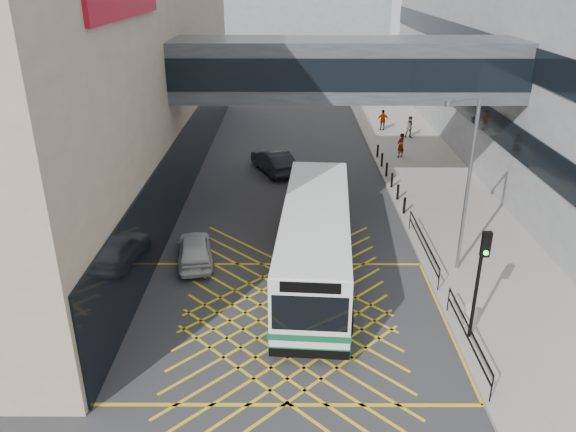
{
  "coord_description": "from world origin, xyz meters",
  "views": [
    {
      "loc": [
        0.06,
        -17.89,
        12.15
      ],
      "look_at": [
        0.0,
        4.0,
        2.6
      ],
      "focal_mm": 35.0,
      "sensor_mm": 36.0,
      "label": 1
    }
  ],
  "objects_px": {
    "car_silver": "(312,187)",
    "litter_bin": "(470,316)",
    "bus": "(315,240)",
    "car_dark": "(274,161)",
    "pedestrian_b": "(410,127)",
    "pedestrian_c": "(383,120)",
    "traffic_light": "(481,270)",
    "pedestrian_a": "(401,145)",
    "street_lamp": "(466,176)",
    "car_white": "(195,249)"
  },
  "relations": [
    {
      "from": "car_dark",
      "to": "car_silver",
      "type": "xyz_separation_m",
      "value": [
        2.36,
        -4.69,
        -0.05
      ]
    },
    {
      "from": "bus",
      "to": "car_dark",
      "type": "height_order",
      "value": "bus"
    },
    {
      "from": "litter_bin",
      "to": "pedestrian_a",
      "type": "xyz_separation_m",
      "value": [
        1.13,
        20.54,
        0.46
      ]
    },
    {
      "from": "pedestrian_b",
      "to": "pedestrian_c",
      "type": "xyz_separation_m",
      "value": [
        -1.78,
        2.32,
        -0.01
      ]
    },
    {
      "from": "car_dark",
      "to": "pedestrian_c",
      "type": "xyz_separation_m",
      "value": [
        8.69,
        10.07,
        0.24
      ]
    },
    {
      "from": "car_silver",
      "to": "pedestrian_c",
      "type": "bearing_deg",
      "value": -122.32
    },
    {
      "from": "bus",
      "to": "pedestrian_a",
      "type": "relative_size",
      "value": 7.07
    },
    {
      "from": "pedestrian_b",
      "to": "street_lamp",
      "type": "bearing_deg",
      "value": -97.19
    },
    {
      "from": "pedestrian_b",
      "to": "car_white",
      "type": "bearing_deg",
      "value": -125.31
    },
    {
      "from": "car_silver",
      "to": "litter_bin",
      "type": "distance_m",
      "value": 14.13
    },
    {
      "from": "car_silver",
      "to": "pedestrian_a",
      "type": "xyz_separation_m",
      "value": [
        6.47,
        7.45,
        0.31
      ]
    },
    {
      "from": "car_silver",
      "to": "pedestrian_a",
      "type": "relative_size",
      "value": 2.65
    },
    {
      "from": "street_lamp",
      "to": "pedestrian_c",
      "type": "relative_size",
      "value": 4.5
    },
    {
      "from": "pedestrian_b",
      "to": "car_dark",
      "type": "bearing_deg",
      "value": -144.81
    },
    {
      "from": "car_dark",
      "to": "pedestrian_b",
      "type": "xyz_separation_m",
      "value": [
        10.47,
        7.75,
        0.25
      ]
    },
    {
      "from": "car_dark",
      "to": "car_silver",
      "type": "relative_size",
      "value": 1.06
    },
    {
      "from": "car_white",
      "to": "pedestrian_c",
      "type": "relative_size",
      "value": 2.49
    },
    {
      "from": "car_dark",
      "to": "litter_bin",
      "type": "xyz_separation_m",
      "value": [
        7.69,
        -17.77,
        -0.2
      ]
    },
    {
      "from": "traffic_light",
      "to": "pedestrian_b",
      "type": "height_order",
      "value": "traffic_light"
    },
    {
      "from": "traffic_light",
      "to": "litter_bin",
      "type": "height_order",
      "value": "traffic_light"
    },
    {
      "from": "bus",
      "to": "car_silver",
      "type": "bearing_deg",
      "value": 92.85
    },
    {
      "from": "car_dark",
      "to": "car_silver",
      "type": "height_order",
      "value": "car_dark"
    },
    {
      "from": "car_silver",
      "to": "street_lamp",
      "type": "relative_size",
      "value": 0.6
    },
    {
      "from": "pedestrian_a",
      "to": "pedestrian_b",
      "type": "bearing_deg",
      "value": -146.82
    },
    {
      "from": "bus",
      "to": "car_white",
      "type": "xyz_separation_m",
      "value": [
        -5.37,
        1.36,
        -1.13
      ]
    },
    {
      "from": "car_dark",
      "to": "street_lamp",
      "type": "bearing_deg",
      "value": 97.82
    },
    {
      "from": "litter_bin",
      "to": "pedestrian_a",
      "type": "bearing_deg",
      "value": 86.84
    },
    {
      "from": "pedestrian_a",
      "to": "pedestrian_c",
      "type": "distance_m",
      "value": 7.31
    },
    {
      "from": "street_lamp",
      "to": "pedestrian_b",
      "type": "relative_size",
      "value": 4.45
    },
    {
      "from": "bus",
      "to": "pedestrian_b",
      "type": "bearing_deg",
      "value": 73.16
    },
    {
      "from": "bus",
      "to": "pedestrian_b",
      "type": "xyz_separation_m",
      "value": [
        8.33,
        21.67,
        -0.78
      ]
    },
    {
      "from": "bus",
      "to": "pedestrian_c",
      "type": "xyz_separation_m",
      "value": [
        6.56,
        23.99,
        -0.8
      ]
    },
    {
      "from": "traffic_light",
      "to": "street_lamp",
      "type": "bearing_deg",
      "value": 80.71
    },
    {
      "from": "bus",
      "to": "car_dark",
      "type": "distance_m",
      "value": 14.12
    },
    {
      "from": "litter_bin",
      "to": "pedestrian_c",
      "type": "xyz_separation_m",
      "value": [
        1.01,
        27.84,
        0.44
      ]
    },
    {
      "from": "car_dark",
      "to": "pedestrian_a",
      "type": "relative_size",
      "value": 2.81
    },
    {
      "from": "car_white",
      "to": "traffic_light",
      "type": "xyz_separation_m",
      "value": [
        10.73,
        -5.97,
        2.25
      ]
    },
    {
      "from": "car_dark",
      "to": "street_lamp",
      "type": "distance_m",
      "value": 16.2
    },
    {
      "from": "traffic_light",
      "to": "street_lamp",
      "type": "relative_size",
      "value": 0.56
    },
    {
      "from": "car_dark",
      "to": "pedestrian_b",
      "type": "bearing_deg",
      "value": -167.39
    },
    {
      "from": "pedestrian_c",
      "to": "pedestrian_a",
      "type": "bearing_deg",
      "value": 92.13
    },
    {
      "from": "car_dark",
      "to": "traffic_light",
      "type": "bearing_deg",
      "value": 88.15
    },
    {
      "from": "car_silver",
      "to": "traffic_light",
      "type": "distance_m",
      "value": 14.94
    },
    {
      "from": "car_silver",
      "to": "pedestrian_a",
      "type": "height_order",
      "value": "pedestrian_a"
    },
    {
      "from": "bus",
      "to": "traffic_light",
      "type": "xyz_separation_m",
      "value": [
        5.36,
        -4.62,
        1.13
      ]
    },
    {
      "from": "traffic_light",
      "to": "pedestrian_a",
      "type": "relative_size",
      "value": 2.48
    },
    {
      "from": "car_white",
      "to": "street_lamp",
      "type": "distance_m",
      "value": 12.15
    },
    {
      "from": "car_dark",
      "to": "pedestrian_b",
      "type": "relative_size",
      "value": 2.84
    },
    {
      "from": "pedestrian_b",
      "to": "pedestrian_a",
      "type": "bearing_deg",
      "value": -109.61
    },
    {
      "from": "litter_bin",
      "to": "pedestrian_b",
      "type": "relative_size",
      "value": 0.47
    }
  ]
}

